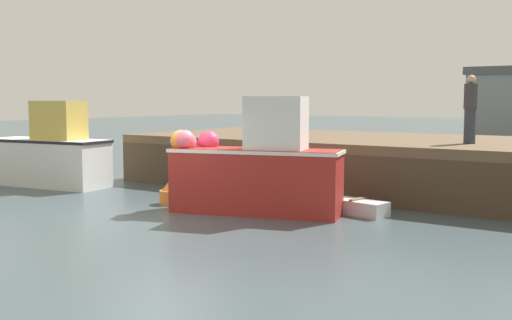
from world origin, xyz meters
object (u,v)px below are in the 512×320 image
Objects in this scene: fishing_boat_near_right at (255,168)px; dockworker at (470,109)px; rowboat at (357,207)px; mooring_buoy_foreground at (171,193)px; fishing_boat_near_left at (50,154)px.

dockworker is at bearing 50.75° from fishing_boat_near_right.
dockworker reaches higher than fishing_boat_near_right.
dockworker reaches higher than rowboat.
rowboat is 4.22m from dockworker.
fishing_boat_near_right is at bearing 2.59° from mooring_buoy_foreground.
fishing_boat_near_left is at bearing 178.25° from fishing_boat_near_right.
fishing_boat_near_right is at bearing -129.25° from dockworker.
dockworker is 7.90m from mooring_buoy_foreground.
mooring_buoy_foreground is (-2.49, -0.11, -0.76)m from fishing_boat_near_right.
rowboat is (9.73, 0.99, -0.80)m from fishing_boat_near_left.
mooring_buoy_foreground is (-6.11, -4.55, -2.10)m from dockworker.
fishing_boat_near_right is 2.60m from mooring_buoy_foreground.
fishing_boat_near_right is 6.55× the size of mooring_buoy_foreground.
fishing_boat_near_left is 6.58× the size of mooring_buoy_foreground.
mooring_buoy_foreground reaches higher than rowboat.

